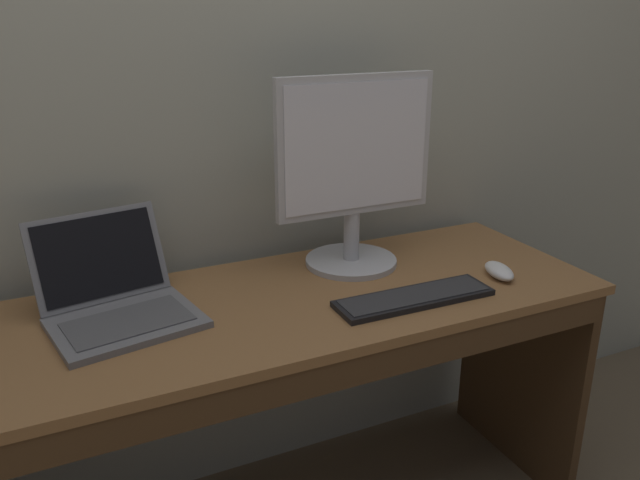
% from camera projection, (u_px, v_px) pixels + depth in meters
% --- Properties ---
extents(desk, '(1.63, 0.57, 0.73)m').
position_uv_depth(desk, '(284.00, 368.00, 1.62)').
color(desk, olive).
rests_on(desk, ground).
extents(laptop_space_gray, '(0.36, 0.37, 0.22)m').
position_uv_depth(laptop_space_gray, '(116.00, 298.00, 1.47)').
color(laptop_space_gray, slate).
rests_on(laptop_space_gray, desk).
extents(external_monitor, '(0.44, 0.25, 0.52)m').
position_uv_depth(external_monitor, '(354.00, 173.00, 1.69)').
color(external_monitor, '#B7B7BC').
rests_on(external_monitor, desk).
extents(wired_keyboard, '(0.40, 0.12, 0.02)m').
position_uv_depth(wired_keyboard, '(414.00, 298.00, 1.56)').
color(wired_keyboard, black).
rests_on(wired_keyboard, desk).
extents(computer_mouse, '(0.08, 0.13, 0.03)m').
position_uv_depth(computer_mouse, '(499.00, 271.00, 1.70)').
color(computer_mouse, white).
rests_on(computer_mouse, desk).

